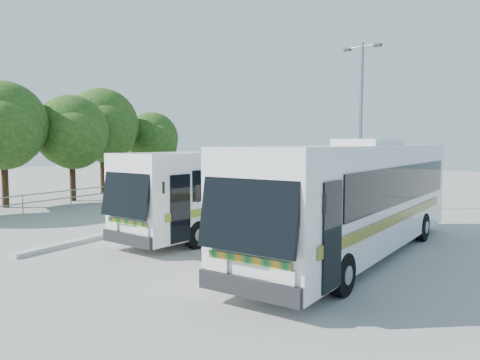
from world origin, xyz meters
The scene contains 10 objects.
ground centered at (0.00, 0.00, 0.00)m, with size 100.00×100.00×0.00m, color gray.
kerb_divider centered at (-2.30, 2.00, 0.07)m, with size 0.40×16.00×0.15m, color #B2B2AD.
railing centered at (-10.00, 4.00, 0.74)m, with size 0.06×22.00×1.00m.
tree_far_b centered at (-13.02, 1.20, 4.57)m, with size 5.33×5.03×6.96m.
tree_far_c centered at (-12.12, 5.10, 4.26)m, with size 4.97×4.69×6.49m.
tree_far_d centered at (-13.31, 8.80, 4.82)m, with size 5.62×5.30×7.33m.
tree_far_e centered at (-12.63, 13.30, 3.89)m, with size 4.54×4.28×5.92m.
coach_main centered at (1.41, 1.75, 1.77)m, with size 4.24×11.88×3.23m.
coach_adjacent centered at (6.86, -0.42, 1.91)m, with size 3.79×12.77×3.49m.
lamppost centered at (4.20, 10.11, 4.89)m, with size 2.14×0.74×8.86m.
Camera 1 is at (10.72, -14.99, 3.58)m, focal length 35.00 mm.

